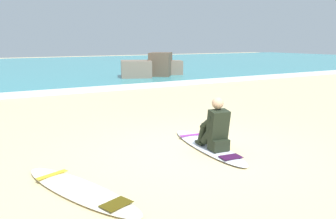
% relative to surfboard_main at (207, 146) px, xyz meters
% --- Properties ---
extents(ground_plane, '(80.00, 80.00, 0.00)m').
position_rel_surfboard_main_xyz_m(ground_plane, '(-0.32, -0.09, -0.04)').
color(ground_plane, beige).
extents(sea, '(80.00, 28.00, 0.10)m').
position_rel_surfboard_main_xyz_m(sea, '(-0.32, 22.20, 0.01)').
color(sea, teal).
rests_on(sea, ground).
extents(breaking_foam, '(80.00, 0.90, 0.11)m').
position_rel_surfboard_main_xyz_m(breaking_foam, '(-0.32, 8.50, 0.02)').
color(breaking_foam, white).
rests_on(breaking_foam, ground).
extents(surfboard_main, '(0.82, 2.54, 0.08)m').
position_rel_surfboard_main_xyz_m(surfboard_main, '(0.00, 0.00, 0.00)').
color(surfboard_main, silver).
rests_on(surfboard_main, ground).
extents(surfer_seated, '(0.42, 0.73, 0.95)m').
position_rel_surfboard_main_xyz_m(surfer_seated, '(-0.04, -0.28, 0.40)').
color(surfer_seated, black).
rests_on(surfer_seated, surfboard_main).
extents(surfboard_spare_near, '(1.26, 2.41, 0.08)m').
position_rel_surfboard_main_xyz_m(surfboard_spare_near, '(-2.66, -0.71, 0.00)').
color(surfboard_spare_near, '#EFE5C6').
rests_on(surfboard_spare_near, ground).
extents(rock_outcrop_distant, '(4.05, 2.03, 1.35)m').
position_rel_surfboard_main_xyz_m(rock_outcrop_distant, '(4.95, 11.65, 0.53)').
color(rock_outcrop_distant, '#756656').
rests_on(rock_outcrop_distant, ground).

